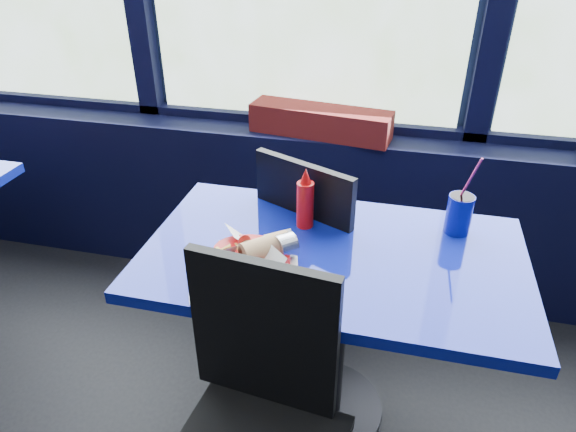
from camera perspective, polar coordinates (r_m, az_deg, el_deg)
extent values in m
cube|color=black|center=(2.59, 1.18, 1.24)|extent=(5.00, 0.26, 0.80)
cube|color=black|center=(2.49, 1.69, 10.38)|extent=(4.80, 0.08, 0.06)
cylinder|color=black|center=(2.14, 4.09, -20.37)|extent=(0.44, 0.44, 0.03)
cylinder|color=black|center=(1.90, 4.46, -14.21)|extent=(0.12, 0.12, 0.68)
cube|color=navy|center=(1.64, 5.01, -4.56)|extent=(1.20, 0.70, 0.04)
cube|color=black|center=(1.39, -2.75, -12.98)|extent=(0.41, 0.08, 0.47)
cube|color=black|center=(2.16, 0.41, -3.68)|extent=(0.57, 0.57, 0.04)
cube|color=black|center=(1.85, 1.68, -0.70)|extent=(0.38, 0.20, 0.47)
cylinder|color=black|center=(2.34, 6.74, -8.02)|extent=(0.02, 0.02, 0.44)
cylinder|color=black|center=(2.11, 1.32, -13.01)|extent=(0.02, 0.02, 0.44)
cylinder|color=black|center=(2.50, -0.38, -4.84)|extent=(0.02, 0.02, 0.44)
cylinder|color=black|center=(2.29, -6.12, -9.04)|extent=(0.02, 0.02, 0.44)
cube|color=maroon|center=(2.35, 3.61, 10.45)|extent=(0.65, 0.24, 0.13)
cylinder|color=#B70C0C|center=(1.57, -4.03, -4.55)|extent=(0.30, 0.30, 0.05)
cylinder|color=white|center=(1.58, -4.02, -4.85)|extent=(0.29, 0.29, 0.00)
cylinder|color=white|center=(1.56, -0.29, -3.40)|extent=(0.09, 0.10, 0.08)
sphere|color=brown|center=(1.54, -4.56, -3.75)|extent=(0.06, 0.06, 0.06)
cylinder|color=#B41813|center=(1.54, -4.84, -2.90)|extent=(0.06, 0.06, 0.01)
cylinder|color=#B70C0C|center=(1.72, 1.92, 1.27)|extent=(0.06, 0.06, 0.16)
cone|color=#B70C0C|center=(1.67, 1.98, 4.49)|extent=(0.04, 0.04, 0.05)
cylinder|color=navy|center=(1.78, 18.46, 0.20)|extent=(0.08, 0.08, 0.13)
cylinder|color=black|center=(1.75, 18.81, 2.00)|extent=(0.08, 0.08, 0.01)
cylinder|color=#D62D72|center=(1.72, 19.46, 3.63)|extent=(0.05, 0.05, 0.18)
cube|color=white|center=(1.51, -8.06, -7.47)|extent=(0.21, 0.21, 0.00)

